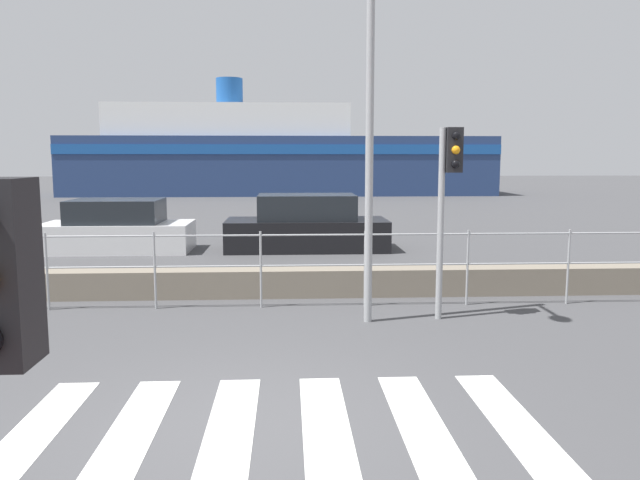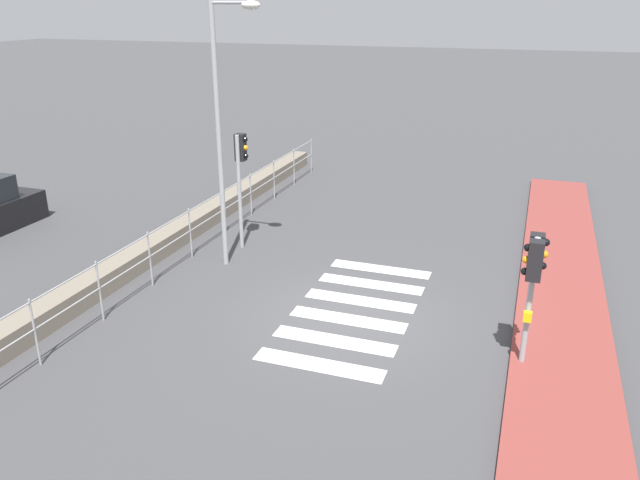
{
  "view_description": "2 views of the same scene",
  "coord_description": "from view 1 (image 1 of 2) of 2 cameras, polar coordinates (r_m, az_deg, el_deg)",
  "views": [
    {
      "loc": [
        0.46,
        -5.66,
        2.52
      ],
      "look_at": [
        0.86,
        2.0,
        1.5
      ],
      "focal_mm": 35.0,
      "sensor_mm": 36.0,
      "label": 1
    },
    {
      "loc": [
        -10.91,
        -3.18,
        6.05
      ],
      "look_at": [
        1.03,
        1.0,
        1.2
      ],
      "focal_mm": 35.0,
      "sensor_mm": 36.0,
      "label": 2
    }
  ],
  "objects": [
    {
      "name": "seawall",
      "position": [
        11.45,
        -5.22,
        -3.9
      ],
      "size": [
        23.46,
        0.55,
        0.5
      ],
      "color": "slate",
      "rests_on": "ground_plane"
    },
    {
      "name": "parked_car_black",
      "position": [
        17.09,
        -1.22,
        1.27
      ],
      "size": [
        4.39,
        1.89,
        1.52
      ],
      "color": "black",
      "rests_on": "ground_plane"
    },
    {
      "name": "streetlamp",
      "position": [
        9.3,
        4.8,
        15.62
      ],
      "size": [
        0.32,
        1.2,
        6.18
      ],
      "color": "#9EA0A3",
      "rests_on": "ground_plane"
    },
    {
      "name": "crosswalk",
      "position": [
        6.19,
        -3.82,
        -16.4
      ],
      "size": [
        4.95,
        2.4,
        0.01
      ],
      "color": "silver",
      "rests_on": "ground_plane"
    },
    {
      "name": "traffic_light_far",
      "position": [
        9.77,
        11.67,
        5.41
      ],
      "size": [
        0.34,
        0.32,
        2.97
      ],
      "color": "#9EA0A3",
      "rests_on": "ground_plane"
    },
    {
      "name": "parked_car_white",
      "position": [
        17.7,
        -18.06,
        0.95
      ],
      "size": [
        3.96,
        1.88,
        1.4
      ],
      "color": "silver",
      "rests_on": "ground_plane"
    },
    {
      "name": "ferry_boat",
      "position": [
        43.5,
        -4.54,
        7.6
      ],
      "size": [
        28.66,
        6.61,
        7.84
      ],
      "color": "navy",
      "rests_on": "ground_plane"
    },
    {
      "name": "ground_plane",
      "position": [
        6.21,
        -7.24,
        -16.42
      ],
      "size": [
        160.0,
        160.0,
        0.0
      ],
      "primitive_type": "plane",
      "color": "#424244"
    },
    {
      "name": "harbor_fence",
      "position": [
        10.49,
        -5.44,
        -1.68
      ],
      "size": [
        21.16,
        0.04,
        1.3
      ],
      "color": "#9EA0A3",
      "rests_on": "ground_plane"
    }
  ]
}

